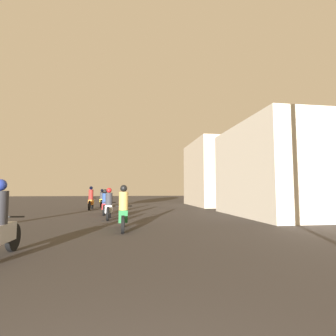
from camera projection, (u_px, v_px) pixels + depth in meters
The scene contains 8 objects.
motorcycle_silver at pixel (0, 227), 5.33m from camera, with size 0.60×1.89×1.61m.
motorcycle_green at pixel (123, 212), 9.09m from camera, with size 0.60×2.05×1.56m.
motorcycle_white at pixel (109, 207), 12.41m from camera, with size 0.60×1.97×1.48m.
motorcycle_red at pixel (105, 204), 14.84m from camera, with size 0.60×1.93×1.43m.
motorcycle_orange at pixel (91, 200), 18.51m from camera, with size 0.60×2.11×1.64m.
motorcycle_yellow at pixel (102, 200), 21.07m from camera, with size 0.60×1.89×1.46m.
building_right_near at pixel (289, 171), 14.20m from camera, with size 5.85×7.11×4.86m.
building_right_far at pixel (223, 174), 23.57m from camera, with size 5.64×7.22×5.63m.
Camera 1 is at (0.31, -0.45, 1.39)m, focal length 28.00 mm.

